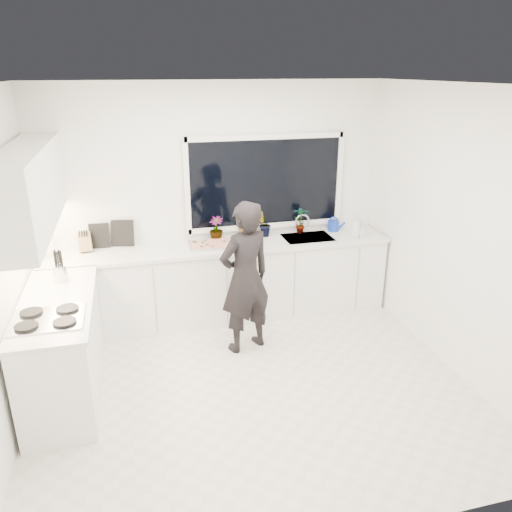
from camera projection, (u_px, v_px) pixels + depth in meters
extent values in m
cube|color=beige|center=(252.00, 386.00, 4.73)|extent=(4.00, 3.50, 0.02)
cube|color=white|center=(215.00, 201.00, 5.84)|extent=(4.00, 0.02, 2.70)
cube|color=white|center=(457.00, 233.00, 4.72)|extent=(0.02, 3.50, 2.70)
cube|color=white|center=(251.00, 83.00, 3.77)|extent=(4.00, 3.50, 0.02)
cube|color=black|center=(266.00, 182.00, 5.88)|extent=(1.80, 0.02, 1.00)
cube|color=white|center=(222.00, 283.00, 5.88)|extent=(3.92, 0.58, 0.88)
cube|color=white|center=(63.00, 349.00, 4.50)|extent=(0.58, 1.60, 0.88)
cube|color=silver|center=(221.00, 246.00, 5.71)|extent=(3.94, 0.62, 0.04)
cube|color=silver|center=(56.00, 303.00, 4.33)|extent=(0.62, 1.60, 0.04)
cube|color=white|center=(30.00, 188.00, 4.29)|extent=(0.34, 2.10, 0.70)
cube|color=silver|center=(307.00, 241.00, 5.98)|extent=(0.58, 0.42, 0.14)
cylinder|color=silver|center=(302.00, 224.00, 6.10)|extent=(0.03, 0.03, 0.22)
cube|color=black|center=(48.00, 318.00, 4.00)|extent=(0.56, 0.48, 0.03)
imported|color=black|center=(245.00, 278.00, 5.09)|extent=(0.69, 0.57, 1.62)
cube|color=silver|center=(210.00, 245.00, 5.65)|extent=(0.49, 0.37, 0.03)
cube|color=red|center=(210.00, 244.00, 5.64)|extent=(0.45, 0.33, 0.01)
cylinder|color=#1231AF|center=(333.00, 226.00, 6.17)|extent=(0.18, 0.18, 0.13)
cylinder|color=white|center=(49.00, 244.00, 5.33)|extent=(0.13, 0.13, 0.26)
cube|color=#916543|center=(85.00, 242.00, 5.45)|extent=(0.15, 0.12, 0.22)
cylinder|color=silver|center=(60.00, 273.00, 4.71)|extent=(0.15, 0.15, 0.16)
cube|color=black|center=(99.00, 236.00, 5.57)|extent=(0.22, 0.03, 0.28)
cube|color=black|center=(123.00, 233.00, 5.63)|extent=(0.25, 0.08, 0.30)
imported|color=#26662D|center=(216.00, 229.00, 5.80)|extent=(0.22, 0.22, 0.29)
imported|color=#26662D|center=(245.00, 225.00, 5.88)|extent=(0.37, 0.36, 0.32)
imported|color=#26662D|center=(264.00, 224.00, 5.93)|extent=(0.20, 0.18, 0.31)
imported|color=#26662D|center=(301.00, 220.00, 6.04)|extent=(0.21, 0.19, 0.34)
imported|color=#D8BF66|center=(356.00, 226.00, 5.90)|extent=(0.16, 0.16, 0.29)
imported|color=#D8BF66|center=(362.00, 229.00, 5.93)|extent=(0.13, 0.12, 0.21)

